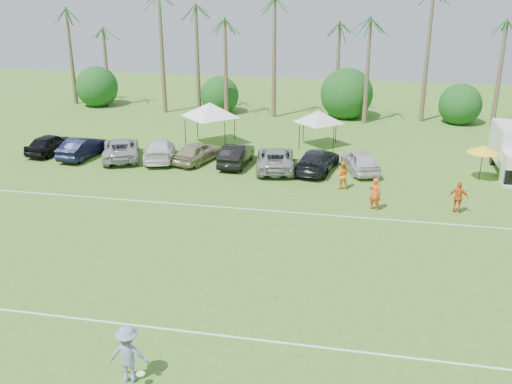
# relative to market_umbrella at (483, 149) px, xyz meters

# --- Properties ---
(ground) EXTENTS (120.00, 120.00, 0.00)m
(ground) POSITION_rel_market_umbrella_xyz_m (-15.32, -21.77, -2.05)
(ground) COLOR #427122
(ground) RESTS_ON ground
(field_lines) EXTENTS (80.00, 12.10, 0.01)m
(field_lines) POSITION_rel_market_umbrella_xyz_m (-15.32, -13.77, -2.04)
(field_lines) COLOR white
(field_lines) RESTS_ON ground
(palm_tree_0) EXTENTS (2.40, 2.40, 8.90)m
(palm_tree_0) POSITION_rel_market_umbrella_xyz_m (-37.32, 16.23, 5.43)
(palm_tree_0) COLOR brown
(palm_tree_0) RESTS_ON ground
(palm_tree_1) EXTENTS (2.40, 2.40, 9.90)m
(palm_tree_1) POSITION_rel_market_umbrella_xyz_m (-32.32, 16.23, 6.31)
(palm_tree_1) COLOR brown
(palm_tree_1) RESTS_ON ground
(palm_tree_2) EXTENTS (2.40, 2.40, 10.90)m
(palm_tree_2) POSITION_rel_market_umbrella_xyz_m (-27.32, 16.23, 7.17)
(palm_tree_2) COLOR brown
(palm_tree_2) RESTS_ON ground
(palm_tree_3) EXTENTS (2.40, 2.40, 11.90)m
(palm_tree_3) POSITION_rel_market_umbrella_xyz_m (-23.32, 16.23, 8.02)
(palm_tree_3) COLOR brown
(palm_tree_3) RESTS_ON ground
(palm_tree_4) EXTENTS (2.40, 2.40, 8.90)m
(palm_tree_4) POSITION_rel_market_umbrella_xyz_m (-19.32, 16.23, 5.43)
(palm_tree_4) COLOR brown
(palm_tree_4) RESTS_ON ground
(palm_tree_5) EXTENTS (2.40, 2.40, 9.90)m
(palm_tree_5) POSITION_rel_market_umbrella_xyz_m (-15.32, 16.23, 6.31)
(palm_tree_5) COLOR brown
(palm_tree_5) RESTS_ON ground
(palm_tree_6) EXTENTS (2.40, 2.40, 10.90)m
(palm_tree_6) POSITION_rel_market_umbrella_xyz_m (-11.32, 16.23, 7.17)
(palm_tree_6) COLOR brown
(palm_tree_6) RESTS_ON ground
(palm_tree_7) EXTENTS (2.40, 2.40, 11.90)m
(palm_tree_7) POSITION_rel_market_umbrella_xyz_m (-7.32, 16.23, 8.02)
(palm_tree_7) COLOR brown
(palm_tree_7) RESTS_ON ground
(palm_tree_8) EXTENTS (2.40, 2.40, 8.90)m
(palm_tree_8) POSITION_rel_market_umbrella_xyz_m (-2.32, 16.23, 5.43)
(palm_tree_8) COLOR brown
(palm_tree_8) RESTS_ON ground
(palm_tree_9) EXTENTS (2.40, 2.40, 9.90)m
(palm_tree_9) POSITION_rel_market_umbrella_xyz_m (2.68, 16.23, 6.31)
(palm_tree_9) COLOR brown
(palm_tree_9) RESTS_ON ground
(bush_tree_0) EXTENTS (4.00, 4.00, 4.00)m
(bush_tree_0) POSITION_rel_market_umbrella_xyz_m (-34.32, 17.23, -0.25)
(bush_tree_0) COLOR brown
(bush_tree_0) RESTS_ON ground
(bush_tree_1) EXTENTS (4.00, 4.00, 4.00)m
(bush_tree_1) POSITION_rel_market_umbrella_xyz_m (-21.32, 17.23, -0.25)
(bush_tree_1) COLOR brown
(bush_tree_1) RESTS_ON ground
(bush_tree_2) EXTENTS (4.00, 4.00, 4.00)m
(bush_tree_2) POSITION_rel_market_umbrella_xyz_m (-9.32, 17.23, -0.25)
(bush_tree_2) COLOR brown
(bush_tree_2) RESTS_ON ground
(bush_tree_3) EXTENTS (4.00, 4.00, 4.00)m
(bush_tree_3) POSITION_rel_market_umbrella_xyz_m (0.68, 17.23, -0.25)
(bush_tree_3) COLOR brown
(bush_tree_3) RESTS_ON ground
(sideline_player_a) EXTENTS (0.79, 0.65, 1.86)m
(sideline_player_a) POSITION_rel_market_umbrella_xyz_m (-6.55, -6.43, -1.11)
(sideline_player_a) COLOR #FF581C
(sideline_player_a) RESTS_ON ground
(sideline_player_b) EXTENTS (0.93, 0.78, 1.73)m
(sideline_player_b) POSITION_rel_market_umbrella_xyz_m (-8.53, -3.34, -1.18)
(sideline_player_b) COLOR orange
(sideline_player_b) RESTS_ON ground
(sideline_player_c) EXTENTS (1.10, 0.64, 1.77)m
(sideline_player_c) POSITION_rel_market_umbrella_xyz_m (-2.10, -6.01, -1.16)
(sideline_player_c) COLOR #EB5B1A
(sideline_player_c) RESTS_ON ground
(canopy_tent_left) EXTENTS (4.72, 4.72, 3.82)m
(canopy_tent_left) POSITION_rel_market_umbrella_xyz_m (-19.09, 4.84, 1.23)
(canopy_tent_left) COLOR black
(canopy_tent_left) RESTS_ON ground
(canopy_tent_right) EXTENTS (3.97, 3.97, 3.21)m
(canopy_tent_right) POSITION_rel_market_umbrella_xyz_m (-10.90, 5.98, 0.70)
(canopy_tent_right) COLOR black
(canopy_tent_right) RESTS_ON ground
(market_umbrella) EXTENTS (2.05, 2.05, 2.28)m
(market_umbrella) POSITION_rel_market_umbrella_xyz_m (0.00, 0.00, 0.00)
(market_umbrella) COLOR black
(market_umbrella) RESTS_ON ground
(frisbee_player) EXTENTS (1.33, 0.84, 1.96)m
(frisbee_player) POSITION_rel_market_umbrella_xyz_m (-14.05, -22.68, -1.07)
(frisbee_player) COLOR #7F87B4
(frisbee_player) RESTS_ON ground
(parked_car_0) EXTENTS (2.29, 4.52, 1.47)m
(parked_car_0) POSITION_rel_market_umbrella_xyz_m (-29.94, 0.11, -1.31)
(parked_car_0) COLOR black
(parked_car_0) RESTS_ON ground
(parked_car_1) EXTENTS (1.94, 4.59, 1.47)m
(parked_car_1) POSITION_rel_market_umbrella_xyz_m (-27.14, -0.39, -1.31)
(parked_car_1) COLOR black
(parked_car_1) RESTS_ON ground
(parked_car_2) EXTENTS (4.30, 5.84, 1.47)m
(parked_car_2) POSITION_rel_market_umbrella_xyz_m (-24.34, -0.11, -1.31)
(parked_car_2) COLOR #A0A1A3
(parked_car_2) RESTS_ON ground
(parked_car_3) EXTENTS (3.44, 5.46, 1.47)m
(parked_car_3) POSITION_rel_market_umbrella_xyz_m (-21.54, 0.17, -1.31)
(parked_car_3) COLOR white
(parked_car_3) RESTS_ON ground
(parked_car_4) EXTENTS (2.92, 4.65, 1.47)m
(parked_car_4) POSITION_rel_market_umbrella_xyz_m (-18.74, 0.14, -1.31)
(parked_car_4) COLOR gray
(parked_car_4) RESTS_ON ground
(parked_car_5) EXTENTS (1.71, 4.53, 1.47)m
(parked_car_5) POSITION_rel_market_umbrella_xyz_m (-15.94, 0.07, -1.31)
(parked_car_5) COLOR black
(parked_car_5) RESTS_ON ground
(parked_car_6) EXTENTS (3.28, 5.63, 1.47)m
(parked_car_6) POSITION_rel_market_umbrella_xyz_m (-13.13, -0.36, -1.31)
(parked_car_6) COLOR #959595
(parked_car_6) RESTS_ON ground
(parked_car_7) EXTENTS (2.92, 5.36, 1.47)m
(parked_car_7) POSITION_rel_market_umbrella_xyz_m (-10.33, -0.15, -1.31)
(parked_car_7) COLOR black
(parked_car_7) RESTS_ON ground
(parked_car_8) EXTENTS (3.03, 4.66, 1.47)m
(parked_car_8) POSITION_rel_market_umbrella_xyz_m (-7.53, 0.20, -1.31)
(parked_car_8) COLOR silver
(parked_car_8) RESTS_ON ground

